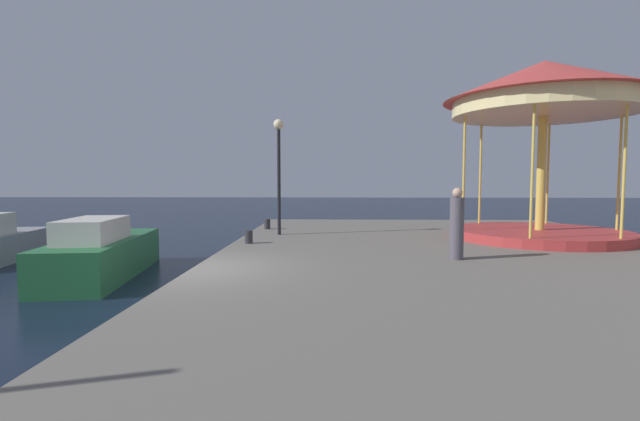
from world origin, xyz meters
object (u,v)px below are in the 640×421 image
object	(u,v)px
bollard_south	(267,224)
person_mid_promenade	(457,226)
lamp_post_mid_promenade	(279,155)
carousel	(544,106)
motorboat_green	(102,254)
bollard_north	(249,237)

from	to	relation	value
bollard_south	person_mid_promenade	size ratio (longest dim) A/B	0.23
lamp_post_mid_promenade	carousel	bearing A→B (deg)	-5.74
carousel	bollard_south	world-z (taller)	carousel
bollard_south	lamp_post_mid_promenade	bearing A→B (deg)	-68.33
carousel	bollard_south	bearing A→B (deg)	164.45
lamp_post_mid_promenade	bollard_south	size ratio (longest dim) A/B	10.15
person_mid_promenade	lamp_post_mid_promenade	bearing A→B (deg)	136.14
lamp_post_mid_promenade	person_mid_promenade	xyz separation A→B (m)	(4.93, -4.73, -1.98)
motorboat_green	lamp_post_mid_promenade	world-z (taller)	lamp_post_mid_promenade
motorboat_green	carousel	world-z (taller)	carousel
motorboat_green	bollard_north	world-z (taller)	motorboat_green
lamp_post_mid_promenade	person_mid_promenade	distance (m)	7.11
bollard_north	motorboat_green	bearing A→B (deg)	-162.29
motorboat_green	person_mid_promenade	distance (m)	9.64
carousel	person_mid_promenade	bearing A→B (deg)	-134.40
lamp_post_mid_promenade	person_mid_promenade	bearing A→B (deg)	-43.86
carousel	bollard_south	distance (m)	10.59
person_mid_promenade	carousel	bearing A→B (deg)	45.60
carousel	lamp_post_mid_promenade	bearing A→B (deg)	174.26
lamp_post_mid_promenade	bollard_north	distance (m)	3.47
lamp_post_mid_promenade	motorboat_green	bearing A→B (deg)	-143.01
carousel	bollard_north	bearing A→B (deg)	-171.94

